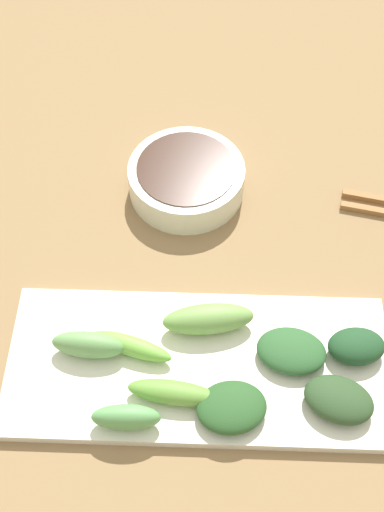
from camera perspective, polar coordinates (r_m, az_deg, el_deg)
tabletop at (r=0.74m, az=-1.63°, el=-5.20°), size 2.10×2.10×0.02m
sauce_bowl at (r=0.81m, az=-0.47°, el=6.51°), size 0.14×0.14×0.04m
serving_plate at (r=0.70m, az=0.55°, el=-9.13°), size 0.16×0.38×0.01m
broccoli_stalk_0 at (r=0.67m, az=-1.59°, el=-11.28°), size 0.03×0.09×0.02m
broccoli_stalk_1 at (r=0.69m, az=-5.02°, el=-7.47°), size 0.04×0.09×0.02m
broccoli_leafy_2 at (r=0.68m, az=12.09°, el=-11.59°), size 0.07×0.08×0.02m
broccoli_stalk_3 at (r=0.69m, az=-8.62°, el=-7.31°), size 0.03×0.07×0.03m
broccoli_stalk_4 at (r=0.70m, az=1.36°, el=-5.25°), size 0.04×0.10×0.03m
broccoli_stalk_5 at (r=0.66m, az=-5.50°, el=-13.19°), size 0.02×0.07×0.03m
broccoli_leafy_6 at (r=0.66m, az=3.30°, el=-12.44°), size 0.07×0.08×0.02m
broccoli_leafy_7 at (r=0.69m, az=8.26°, el=-7.82°), size 0.06×0.08×0.02m
broccoli_leafy_8 at (r=0.70m, az=13.50°, el=-7.31°), size 0.05×0.06×0.03m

